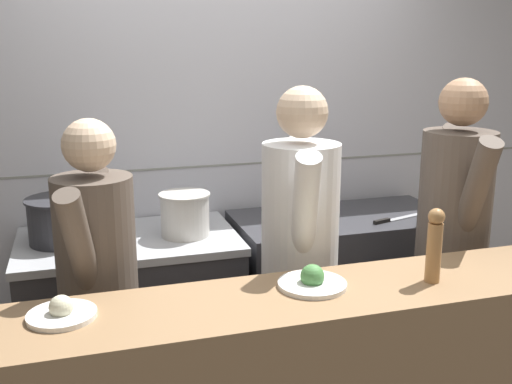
{
  "coord_description": "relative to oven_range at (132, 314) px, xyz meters",
  "views": [
    {
      "loc": [
        -0.81,
        -2.05,
        1.86
      ],
      "look_at": [
        0.02,
        0.66,
        1.15
      ],
      "focal_mm": 42.0,
      "sensor_mm": 36.0,
      "label": 1
    }
  ],
  "objects": [
    {
      "name": "stock_pot",
      "position": [
        -0.32,
        0.03,
        0.56
      ],
      "size": [
        0.35,
        0.35,
        0.23
      ],
      "color": "#2D2D33",
      "rests_on": "oven_range"
    },
    {
      "name": "pepper_mill",
      "position": [
        1.03,
        -1.19,
        0.69
      ],
      "size": [
        0.06,
        0.06,
        0.29
      ],
      "color": "#AD7A47",
      "rests_on": "pass_counter"
    },
    {
      "name": "plated_dish_appetiser",
      "position": [
        0.58,
        -1.11,
        0.56
      ],
      "size": [
        0.26,
        0.26,
        0.09
      ],
      "color": "white",
      "rests_on": "pass_counter"
    },
    {
      "name": "prep_counter",
      "position": [
        1.23,
        -0.0,
        0.0
      ],
      "size": [
        1.25,
        0.65,
        0.88
      ],
      "color": "#38383D",
      "rests_on": "ground_plane"
    },
    {
      "name": "chef_line",
      "position": [
        1.51,
        -0.64,
        0.51
      ],
      "size": [
        0.42,
        0.74,
        1.7
      ],
      "rotation": [
        0.0,
        0.0,
        -0.23
      ],
      "color": "black",
      "rests_on": "ground_plane"
    },
    {
      "name": "plated_dish_main",
      "position": [
        -0.31,
        -1.11,
        0.56
      ],
      "size": [
        0.23,
        0.23,
        0.08
      ],
      "color": "white",
      "rests_on": "pass_counter"
    },
    {
      "name": "wall_back_tiled",
      "position": [
        0.58,
        0.4,
        0.86
      ],
      "size": [
        8.0,
        0.06,
        2.6
      ],
      "color": "silver",
      "rests_on": "ground_plane"
    },
    {
      "name": "chef_sous",
      "position": [
        0.7,
        -0.66,
        0.5
      ],
      "size": [
        0.42,
        0.73,
        1.68
      ],
      "rotation": [
        0.0,
        0.0,
        -0.28
      ],
      "color": "black",
      "rests_on": "ground_plane"
    },
    {
      "name": "chefs_knife",
      "position": [
        1.48,
        -0.15,
        0.45
      ],
      "size": [
        0.4,
        0.14,
        0.02
      ],
      "color": "#B7BABF",
      "rests_on": "prep_counter"
    },
    {
      "name": "oven_range",
      "position": [
        0.0,
        0.0,
        0.0
      ],
      "size": [
        1.13,
        0.71,
        0.87
      ],
      "color": "#38383D",
      "rests_on": "ground_plane"
    },
    {
      "name": "chef_head_cook",
      "position": [
        -0.18,
        -0.66,
        0.44
      ],
      "size": [
        0.4,
        0.68,
        1.58
      ],
      "rotation": [
        0.0,
        0.0,
        -0.31
      ],
      "color": "black",
      "rests_on": "ground_plane"
    },
    {
      "name": "sauce_pot",
      "position": [
        0.29,
        -0.05,
        0.56
      ],
      "size": [
        0.27,
        0.27,
        0.23
      ],
      "color": "beige",
      "rests_on": "oven_range"
    }
  ]
}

